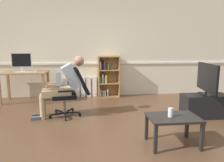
{
  "coord_description": "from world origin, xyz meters",
  "views": [
    {
      "loc": [
        -0.29,
        -3.19,
        1.37
      ],
      "look_at": [
        0.15,
        0.85,
        0.7
      ],
      "focal_mm": 33.24,
      "sensor_mm": 36.0,
      "label": 1
    }
  ],
  "objects_px": {
    "computer_mouse": "(35,72)",
    "radiator": "(80,87)",
    "computer_desk": "(25,76)",
    "keyboard": "(24,72)",
    "coffee_table": "(173,121)",
    "person_seated": "(63,84)",
    "tv_stand": "(205,106)",
    "tv_screen": "(207,78)",
    "imac_monitor": "(21,61)",
    "bookshelf": "(108,77)",
    "drinking_glass": "(171,112)",
    "office_chair": "(72,90)"
  },
  "relations": [
    {
      "from": "computer_mouse",
      "to": "radiator",
      "type": "height_order",
      "value": "computer_mouse"
    },
    {
      "from": "computer_desk",
      "to": "keyboard",
      "type": "distance_m",
      "value": 0.19
    },
    {
      "from": "coffee_table",
      "to": "radiator",
      "type": "bearing_deg",
      "value": 114.67
    },
    {
      "from": "keyboard",
      "to": "computer_mouse",
      "type": "xyz_separation_m",
      "value": [
        0.26,
        0.02,
        0.01
      ]
    },
    {
      "from": "person_seated",
      "to": "tv_stand",
      "type": "xyz_separation_m",
      "value": [
        2.77,
        -0.36,
        -0.42
      ]
    },
    {
      "from": "computer_mouse",
      "to": "tv_screen",
      "type": "distance_m",
      "value": 3.87
    },
    {
      "from": "imac_monitor",
      "to": "bookshelf",
      "type": "relative_size",
      "value": 0.43
    },
    {
      "from": "computer_mouse",
      "to": "bookshelf",
      "type": "xyz_separation_m",
      "value": [
        1.81,
        0.41,
        -0.21
      ]
    },
    {
      "from": "radiator",
      "to": "keyboard",
      "type": "bearing_deg",
      "value": -158.01
    },
    {
      "from": "person_seated",
      "to": "drinking_glass",
      "type": "relative_size",
      "value": 9.67
    },
    {
      "from": "bookshelf",
      "to": "office_chair",
      "type": "height_order",
      "value": "bookshelf"
    },
    {
      "from": "computer_mouse",
      "to": "bookshelf",
      "type": "bearing_deg",
      "value": 12.85
    },
    {
      "from": "imac_monitor",
      "to": "radiator",
      "type": "bearing_deg",
      "value": 12.37
    },
    {
      "from": "computer_mouse",
      "to": "bookshelf",
      "type": "distance_m",
      "value": 1.87
    },
    {
      "from": "bookshelf",
      "to": "tv_stand",
      "type": "relative_size",
      "value": 1.31
    },
    {
      "from": "keyboard",
      "to": "person_seated",
      "type": "bearing_deg",
      "value": -46.54
    },
    {
      "from": "tv_screen",
      "to": "drinking_glass",
      "type": "height_order",
      "value": "tv_screen"
    },
    {
      "from": "office_chair",
      "to": "coffee_table",
      "type": "bearing_deg",
      "value": 36.24
    },
    {
      "from": "keyboard",
      "to": "radiator",
      "type": "height_order",
      "value": "keyboard"
    },
    {
      "from": "imac_monitor",
      "to": "tv_screen",
      "type": "relative_size",
      "value": 0.52
    },
    {
      "from": "keyboard",
      "to": "drinking_glass",
      "type": "height_order",
      "value": "keyboard"
    },
    {
      "from": "computer_mouse",
      "to": "coffee_table",
      "type": "height_order",
      "value": "computer_mouse"
    },
    {
      "from": "imac_monitor",
      "to": "office_chair",
      "type": "bearing_deg",
      "value": -44.19
    },
    {
      "from": "computer_mouse",
      "to": "office_chair",
      "type": "relative_size",
      "value": 0.1
    },
    {
      "from": "radiator",
      "to": "person_seated",
      "type": "distance_m",
      "value": 1.71
    },
    {
      "from": "keyboard",
      "to": "computer_desk",
      "type": "bearing_deg",
      "value": 105.61
    },
    {
      "from": "computer_mouse",
      "to": "tv_stand",
      "type": "xyz_separation_m",
      "value": [
        3.57,
        -1.49,
        -0.55
      ]
    },
    {
      "from": "radiator",
      "to": "office_chair",
      "type": "distance_m",
      "value": 1.64
    },
    {
      "from": "bookshelf",
      "to": "radiator",
      "type": "bearing_deg",
      "value": 172.73
    },
    {
      "from": "computer_desk",
      "to": "person_seated",
      "type": "height_order",
      "value": "person_seated"
    },
    {
      "from": "computer_desk",
      "to": "radiator",
      "type": "relative_size",
      "value": 1.2
    },
    {
      "from": "computer_desk",
      "to": "computer_mouse",
      "type": "xyz_separation_m",
      "value": [
        0.3,
        -0.12,
        0.13
      ]
    },
    {
      "from": "computer_mouse",
      "to": "tv_screen",
      "type": "bearing_deg",
      "value": -22.7
    },
    {
      "from": "keyboard",
      "to": "computer_mouse",
      "type": "height_order",
      "value": "computer_mouse"
    },
    {
      "from": "tv_stand",
      "to": "coffee_table",
      "type": "xyz_separation_m",
      "value": [
        -1.1,
        -1.08,
        0.13
      ]
    },
    {
      "from": "person_seated",
      "to": "coffee_table",
      "type": "distance_m",
      "value": 2.22
    },
    {
      "from": "imac_monitor",
      "to": "drinking_glass",
      "type": "relative_size",
      "value": 3.98
    },
    {
      "from": "computer_desk",
      "to": "office_chair",
      "type": "distance_m",
      "value": 1.77
    },
    {
      "from": "radiator",
      "to": "coffee_table",
      "type": "bearing_deg",
      "value": -65.33
    },
    {
      "from": "bookshelf",
      "to": "coffee_table",
      "type": "distance_m",
      "value": 3.07
    },
    {
      "from": "keyboard",
      "to": "tv_screen",
      "type": "bearing_deg",
      "value": -21.04
    },
    {
      "from": "person_seated",
      "to": "radiator",
      "type": "bearing_deg",
      "value": 161.8
    },
    {
      "from": "office_chair",
      "to": "tv_screen",
      "type": "distance_m",
      "value": 2.64
    },
    {
      "from": "imac_monitor",
      "to": "radiator",
      "type": "xyz_separation_m",
      "value": [
        1.43,
        0.31,
        -0.75
      ]
    },
    {
      "from": "computer_desk",
      "to": "keyboard",
      "type": "bearing_deg",
      "value": -74.39
    },
    {
      "from": "bookshelf",
      "to": "tv_stand",
      "type": "distance_m",
      "value": 2.62
    },
    {
      "from": "imac_monitor",
      "to": "keyboard",
      "type": "height_order",
      "value": "imac_monitor"
    },
    {
      "from": "bookshelf",
      "to": "radiator",
      "type": "xyz_separation_m",
      "value": [
        -0.76,
        0.1,
        -0.29
      ]
    },
    {
      "from": "bookshelf",
      "to": "coffee_table",
      "type": "bearing_deg",
      "value": -77.59
    },
    {
      "from": "imac_monitor",
      "to": "office_chair",
      "type": "distance_m",
      "value": 1.94
    }
  ]
}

